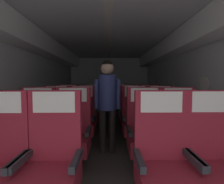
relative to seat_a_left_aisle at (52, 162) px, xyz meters
The scene contains 22 objects.
ground 2.21m from the seat_a_left_aisle, 76.25° to the left, with size 3.52×7.82×0.02m, color #3D3833.
fuselage_shell 2.67m from the seat_a_left_aisle, 77.70° to the left, with size 3.40×7.47×2.23m.
seat_a_left_aisle is the anchor object (origin of this frame).
seat_a_right_aisle 1.52m from the seat_a_left_aisle, ahead, with size 0.53×0.49×1.11m.
seat_a_right_window 1.02m from the seat_a_left_aisle, ahead, with size 0.53×0.49×1.11m.
seat_b_left_window 1.01m from the seat_a_left_aisle, 120.42° to the left, with size 0.53×0.49×1.11m.
seat_b_left_aisle 0.87m from the seat_a_left_aisle, 90.27° to the left, with size 0.53×0.49×1.11m.
seat_b_right_aisle 1.74m from the seat_a_left_aisle, 29.17° to the left, with size 0.53×0.49×1.11m.
seat_b_right_window 1.35m from the seat_a_left_aisle, 40.02° to the left, with size 0.53×0.49×1.11m.
seat_c_left_window 1.80m from the seat_a_left_aisle, 106.38° to the left, with size 0.53×0.49×1.11m.
seat_c_left_aisle 1.72m from the seat_a_left_aisle, 90.22° to the left, with size 0.53×0.49×1.11m.
seat_c_right_aisle 2.31m from the seat_a_left_aisle, 48.69° to the left, with size 0.53×0.49×1.11m.
seat_c_right_window 2.00m from the seat_a_left_aisle, 59.20° to the left, with size 0.53×0.49×1.11m.
seat_d_left_window 2.66m from the seat_a_left_aisle, 100.73° to the left, with size 0.53×0.49×1.11m.
seat_d_left_aisle 2.58m from the seat_a_left_aisle, 90.20° to the left, with size 0.53×0.49×1.11m.
seat_d_right_aisle 3.02m from the seat_a_left_aisle, 59.75° to the left, with size 0.53×0.49×1.11m.
seat_d_right_window 2.81m from the seat_a_left_aisle, 68.45° to the left, with size 0.53×0.49×1.11m.
seat_e_left_window 3.50m from the seat_a_left_aisle, 98.10° to the left, with size 0.53×0.49×1.11m.
seat_e_left_aisle 3.45m from the seat_a_left_aisle, 89.91° to the left, with size 0.53×0.49×1.11m.
seat_e_right_aisle 3.79m from the seat_a_left_aisle, 66.35° to the left, with size 0.53×0.49×1.11m.
seat_e_right_window 3.62m from the seat_a_left_aisle, 73.37° to the left, with size 0.53×0.49×1.11m.
flight_attendant 1.47m from the seat_a_left_aisle, 69.37° to the left, with size 0.43×0.28×1.54m.
Camera 1 is at (0.01, 0.07, 1.20)m, focal length 27.63 mm.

